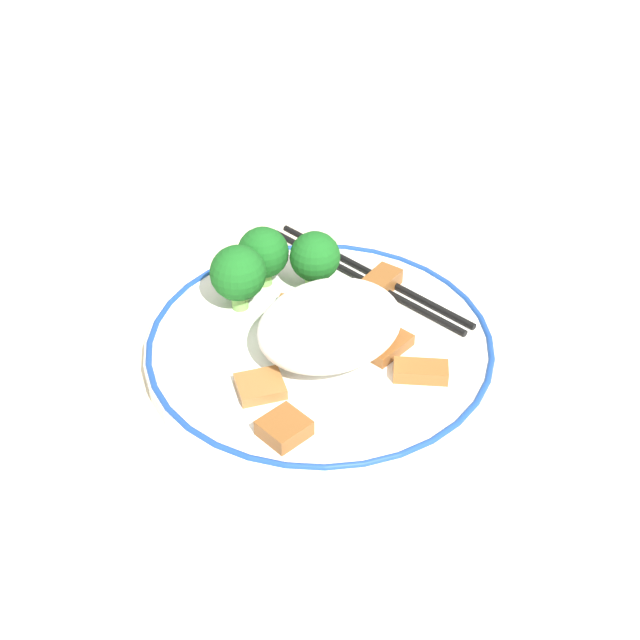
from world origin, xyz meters
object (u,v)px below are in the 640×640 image
broccoli_back_left (315,258)px  chopsticks (368,277)px  plate (320,346)px  broccoli_back_right (238,274)px  broccoli_back_center (263,253)px

broccoli_back_left → chopsticks: size_ratio=0.25×
plate → broccoli_back_right: (-0.03, 0.07, 0.04)m
broccoli_back_right → chopsticks: bearing=-15.0°
plate → chopsticks: bearing=28.2°
chopsticks → broccoli_back_right: bearing=165.0°
chopsticks → broccoli_back_center: bearing=148.4°
broccoli_back_center → broccoli_back_left: bearing=-44.3°
plate → broccoli_back_right: size_ratio=4.80×
broccoli_back_left → chopsticks: (0.04, -0.02, -0.03)m
broccoli_back_left → chopsticks: 0.05m
plate → broccoli_back_right: 0.09m
chopsticks → plate: bearing=-151.8°
broccoli_back_center → broccoli_back_right: bearing=-153.6°
broccoli_back_right → chopsticks: broccoli_back_right is taller
broccoli_back_right → broccoli_back_center: bearing=26.4°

